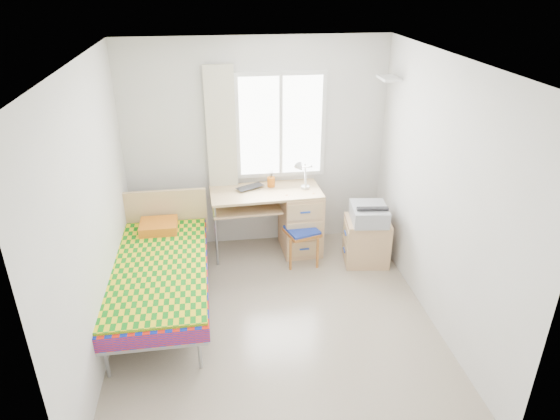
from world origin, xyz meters
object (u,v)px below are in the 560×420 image
object	(u,v)px
desk	(295,217)
printer	(369,213)
bed	(160,268)
chair	(302,225)
cabinet	(366,241)

from	to	relation	value
desk	printer	distance (m)	0.95
bed	chair	size ratio (longest dim) A/B	2.53
bed	printer	distance (m)	2.47
bed	cabinet	bearing A→B (deg)	12.28
bed	desk	distance (m)	1.86
desk	cabinet	distance (m)	0.93
printer	cabinet	bearing A→B (deg)	90.20
bed	printer	xyz separation A→B (m)	(2.40, 0.53, 0.22)
desk	printer	size ratio (longest dim) A/B	2.66
chair	printer	world-z (taller)	chair
cabinet	printer	world-z (taller)	printer
chair	cabinet	distance (m)	0.81
printer	chair	bearing A→B (deg)	174.36
chair	cabinet	bearing A→B (deg)	-26.67
cabinet	printer	bearing A→B (deg)	-89.20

